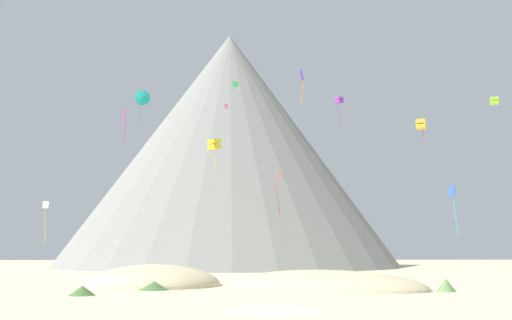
{
  "coord_description": "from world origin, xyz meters",
  "views": [
    {
      "loc": [
        -2.43,
        -32.95,
        3.25
      ],
      "look_at": [
        0.45,
        33.66,
        14.17
      ],
      "focal_mm": 39.44,
      "sensor_mm": 36.0,
      "label": 1
    }
  ],
  "objects": [
    {
      "name": "bush_far_left",
      "position": [
        -13.66,
        10.94,
        0.37
      ],
      "size": [
        2.78,
        2.78,
        0.74
      ],
      "primitive_type": "cone",
      "rotation": [
        0.0,
        0.0,
        2.15
      ],
      "color": "#477238",
      "rests_on": "ground_plane"
    },
    {
      "name": "dune_foreground_right",
      "position": [
        -10.16,
        24.31,
        0.0
      ],
      "size": [
        17.02,
        18.76,
        4.05
      ],
      "primitive_type": "ellipsoid",
      "rotation": [
        0.0,
        0.0,
        0.29
      ],
      "color": "beige",
      "rests_on": "ground_plane"
    },
    {
      "name": "kite_gold_mid",
      "position": [
        24.69,
        44.82,
        21.34
      ],
      "size": [
        1.76,
        1.77,
        3.53
      ],
      "rotation": [
        0.0,
        0.0,
        5.89
      ],
      "color": "gold"
    },
    {
      "name": "kite_indigo_mid",
      "position": [
        5.2,
        26.55,
        21.89
      ],
      "size": [
        0.45,
        0.71,
        4.11
      ],
      "rotation": [
        0.0,
        0.0,
        4.1
      ],
      "color": "#5138B2"
    },
    {
      "name": "kite_teal_mid",
      "position": [
        -15.16,
        44.44,
        24.73
      ],
      "size": [
        2.21,
        0.67,
        4.95
      ],
      "rotation": [
        0.0,
        0.0,
        6.23
      ],
      "color": "teal"
    },
    {
      "name": "kite_yellow_mid",
      "position": [
        -4.67,
        36.45,
        16.58
      ],
      "size": [
        1.77,
        1.77,
        3.91
      ],
      "rotation": [
        0.0,
        0.0,
        2.36
      ],
      "color": "yellow"
    },
    {
      "name": "bush_near_right",
      "position": [
        -14.91,
        22.11,
        0.26
      ],
      "size": [
        2.88,
        2.88,
        0.53
      ],
      "primitive_type": "cone",
      "rotation": [
        0.0,
        0.0,
        2.89
      ],
      "color": "#568442",
      "rests_on": "ground_plane"
    },
    {
      "name": "kite_violet_high",
      "position": [
        15.68,
        58.84,
        28.69
      ],
      "size": [
        1.53,
        1.55,
        5.11
      ],
      "rotation": [
        0.0,
        0.0,
        3.72
      ],
      "color": "purple"
    },
    {
      "name": "kite_green_high",
      "position": [
        -1.95,
        55.76,
        30.31
      ],
      "size": [
        0.99,
        0.73,
        0.95
      ],
      "rotation": [
        0.0,
        0.0,
        5.1
      ],
      "color": "green"
    },
    {
      "name": "kite_white_low",
      "position": [
        -25.33,
        37.28,
        7.94
      ],
      "size": [
        0.77,
        0.25,
        5.12
      ],
      "rotation": [
        0.0,
        0.0,
        2.26
      ],
      "color": "white"
    },
    {
      "name": "bush_mid_center",
      "position": [
        -9.09,
        16.96,
        0.37
      ],
      "size": [
        2.96,
        2.96,
        0.74
      ],
      "primitive_type": "cone",
      "rotation": [
        0.0,
        0.0,
        4.61
      ],
      "color": "#477238",
      "rests_on": "ground_plane"
    },
    {
      "name": "kite_blue_low",
      "position": [
        20.91,
        25.25,
        8.91
      ],
      "size": [
        0.74,
        1.19,
        5.37
      ],
      "rotation": [
        0.0,
        0.0,
        0.98
      ],
      "color": "blue"
    },
    {
      "name": "kite_red_low",
      "position": [
        3.63,
        39.3,
        12.96
      ],
      "size": [
        1.13,
        2.37,
        6.0
      ],
      "rotation": [
        0.0,
        0.0,
        4.67
      ],
      "color": "red"
    },
    {
      "name": "kite_magenta_mid",
      "position": [
        -15.6,
        34.23,
        19.05
      ],
      "size": [
        0.52,
        0.69,
        4.19
      ],
      "rotation": [
        0.0,
        0.0,
        4.37
      ],
      "color": "#D1339E"
    },
    {
      "name": "kite_lime_mid",
      "position": [
        26.77,
        26.6,
        19.9
      ],
      "size": [
        1.05,
        1.04,
        0.81
      ],
      "rotation": [
        0.0,
        0.0,
        4.4
      ],
      "color": "#8CD133"
    },
    {
      "name": "rock_massif",
      "position": [
        -3.28,
        94.57,
        26.2
      ],
      "size": [
        76.78,
        76.78,
        54.02
      ],
      "color": "gray",
      "rests_on": "ground_plane"
    },
    {
      "name": "dune_foreground_left",
      "position": [
        6.01,
        19.3,
        0.0
      ],
      "size": [
        22.63,
        21.49,
        3.25
      ],
      "primitive_type": "ellipsoid",
      "rotation": [
        0.0,
        0.0,
        2.45
      ],
      "color": "#CCBA8E",
      "rests_on": "ground_plane"
    },
    {
      "name": "kite_pink_mid",
      "position": [
        -3.39,
        49.93,
        25.1
      ],
      "size": [
        0.65,
        0.62,
        0.88
      ],
      "rotation": [
        0.0,
        0.0,
        2.87
      ],
      "color": "pink"
    },
    {
      "name": "bush_far_right",
      "position": [
        15.31,
        13.79,
        0.53
      ],
      "size": [
        1.62,
        1.62,
        1.07
      ],
      "primitive_type": "cone",
      "rotation": [
        0.0,
        0.0,
        0.01
      ],
      "color": "#668C4C",
      "rests_on": "ground_plane"
    },
    {
      "name": "ground_plane",
      "position": [
        0.0,
        0.0,
        0.0
      ],
      "size": [
        400.0,
        400.0,
        0.0
      ],
      "primitive_type": "plane",
      "color": "beige"
    }
  ]
}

